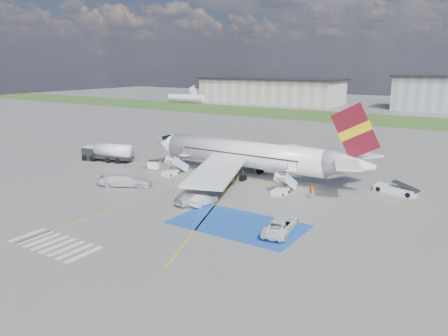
{
  "coord_description": "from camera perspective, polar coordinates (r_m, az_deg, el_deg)",
  "views": [
    {
      "loc": [
        32.58,
        -41.39,
        16.64
      ],
      "look_at": [
        2.75,
        4.44,
        3.5
      ],
      "focal_mm": 35.0,
      "sensor_mm": 36.0,
      "label": 1
    }
  ],
  "objects": [
    {
      "name": "crosswalk",
      "position": [
        44.79,
        -21.3,
        -9.27
      ],
      "size": [
        9.0,
        4.0,
        0.01
      ],
      "color": "silver",
      "rests_on": "ground"
    },
    {
      "name": "crew_aft",
      "position": [
        56.5,
        11.28,
        -2.9
      ],
      "size": [
        0.85,
        1.19,
        1.87
      ],
      "primitive_type": "imported",
      "rotation": [
        0.0,
        0.0,
        1.98
      ],
      "color": "orange",
      "rests_on": "ground"
    },
    {
      "name": "fuel_tanker",
      "position": [
        78.49,
        -14.91,
        1.8
      ],
      "size": [
        9.52,
        4.41,
        3.15
      ],
      "rotation": [
        0.0,
        0.0,
        0.22
      ],
      "color": "black",
      "rests_on": "ground"
    },
    {
      "name": "taxiway_line_main",
      "position": [
        64.72,
        1.61,
        -1.39
      ],
      "size": [
        120.0,
        0.2,
        0.01
      ],
      "primitive_type": "cube",
      "color": "gold",
      "rests_on": "ground"
    },
    {
      "name": "van_white_a",
      "position": [
        44.86,
        7.46,
        -7.04
      ],
      "size": [
        3.27,
        5.57,
        1.96
      ],
      "primitive_type": "imported",
      "rotation": [
        0.0,
        0.0,
        3.31
      ],
      "color": "white",
      "rests_on": "ground"
    },
    {
      "name": "taxiway_line_diag",
      "position": [
        64.72,
        1.61,
        -1.39
      ],
      "size": [
        20.71,
        56.45,
        0.01
      ],
      "primitive_type": "cube",
      "rotation": [
        0.0,
        0.0,
        0.35
      ],
      "color": "gold",
      "rests_on": "ground"
    },
    {
      "name": "taxiway_line_cross",
      "position": [
        51.72,
        -16.22,
        -5.81
      ],
      "size": [
        0.2,
        60.0,
        0.01
      ],
      "primitive_type": "cube",
      "color": "gold",
      "rests_on": "ground"
    },
    {
      "name": "staging_box",
      "position": [
        46.74,
        1.82,
        -7.35
      ],
      "size": [
        14.0,
        8.0,
        0.01
      ],
      "primitive_type": "cube",
      "color": "#194699",
      "rests_on": "ground"
    },
    {
      "name": "terminal_west",
      "position": [
        192.82,
        6.08,
        9.97
      ],
      "size": [
        60.0,
        22.0,
        10.0
      ],
      "primitive_type": "cube",
      "color": "#9C9686",
      "rests_on": "ground"
    },
    {
      "name": "belt_loader",
      "position": [
        61.68,
        21.52,
        -2.7
      ],
      "size": [
        5.86,
        3.01,
        1.7
      ],
      "rotation": [
        0.0,
        0.0,
        -0.2
      ],
      "color": "silver",
      "rests_on": "ground"
    },
    {
      "name": "airstairs_aft",
      "position": [
        57.64,
        7.55,
        -2.75
      ],
      "size": [
        1.9,
        5.2,
        3.6
      ],
      "color": "silver",
      "rests_on": "ground"
    },
    {
      "name": "car_silver_a",
      "position": [
        53.1,
        -4.36,
        -3.94
      ],
      "size": [
        2.38,
        4.62,
        1.5
      ],
      "primitive_type": "imported",
      "rotation": [
        0.0,
        0.0,
        3.0
      ],
      "color": "#B1B3B9",
      "rests_on": "ground"
    },
    {
      "name": "van_white_b",
      "position": [
        61.95,
        -12.76,
        -1.37
      ],
      "size": [
        5.99,
        4.48,
        2.18
      ],
      "primitive_type": "imported",
      "rotation": [
        0.0,
        0.0,
        2.03
      ],
      "color": "silver",
      "rests_on": "ground"
    },
    {
      "name": "crew_nose",
      "position": [
        70.38,
        -6.96,
        0.38
      ],
      "size": [
        0.7,
        0.83,
        1.55
      ],
      "primitive_type": "imported",
      "rotation": [
        0.0,
        0.0,
        -1.42
      ],
      "color": "orange",
      "rests_on": "ground"
    },
    {
      "name": "car_silver_b",
      "position": [
        52.72,
        -2.77,
        -4.15
      ],
      "size": [
        1.83,
        4.14,
        1.32
      ],
      "primitive_type": "imported",
      "rotation": [
        0.0,
        0.0,
        3.03
      ],
      "color": "#ACAEB3",
      "rests_on": "ground"
    },
    {
      "name": "airstairs_fwd",
      "position": [
        67.36,
        -6.77,
        -0.34
      ],
      "size": [
        1.9,
        5.2,
        3.6
      ],
      "color": "silver",
      "rests_on": "ground"
    },
    {
      "name": "crew_fwd",
      "position": [
        71.76,
        -8.62,
        0.63
      ],
      "size": [
        0.68,
        0.73,
        1.68
      ],
      "primitive_type": "imported",
      "rotation": [
        0.0,
        0.0,
        0.96
      ],
      "color": "orange",
      "rests_on": "ground"
    },
    {
      "name": "ground",
      "position": [
        55.24,
        -4.92,
        -4.07
      ],
      "size": [
        400.0,
        400.0,
        0.0
      ],
      "primitive_type": "plane",
      "color": "#60605E",
      "rests_on": "ground"
    },
    {
      "name": "gpu_cart",
      "position": [
        70.92,
        -9.16,
        0.32
      ],
      "size": [
        2.06,
        1.68,
        1.49
      ],
      "rotation": [
        0.0,
        0.0,
        0.37
      ],
      "color": "silver",
      "rests_on": "ground"
    },
    {
      "name": "airliner",
      "position": [
        64.88,
        3.69,
        1.7
      ],
      "size": [
        36.81,
        32.95,
        11.92
      ],
      "color": "silver",
      "rests_on": "ground"
    },
    {
      "name": "grass_strip",
      "position": [
        141.21,
        19.6,
        5.97
      ],
      "size": [
        400.0,
        30.0,
        0.01
      ],
      "primitive_type": "cube",
      "color": "#2D4C1E",
      "rests_on": "ground"
    }
  ]
}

